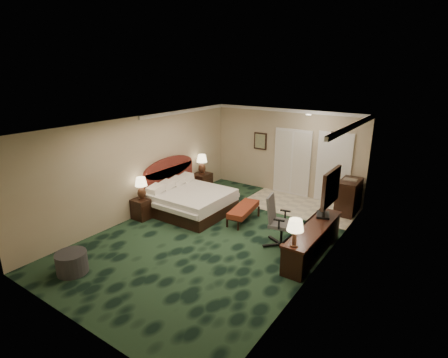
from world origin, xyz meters
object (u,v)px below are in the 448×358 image
Objects in this scene: nightstand_near at (143,208)px; desk_chair at (282,222)px; nightstand_far at (202,183)px; lamp_near at (141,188)px; desk at (313,241)px; bed at (192,202)px; ottoman at (72,263)px; minibar at (349,197)px; lamp_far at (202,164)px; tv at (324,202)px; bed_bench at (243,214)px.

desk_chair is (3.76, 0.69, 0.32)m from nightstand_near.
nightstand_near is 2.56m from nightstand_far.
lamp_near is 0.26× the size of desk.
bed is 3.28× the size of ottoman.
desk is 2.42× the size of minibar.
lamp_near is at bearing 179.34° from desk_chair.
minibar is (4.42, 0.92, -0.45)m from lamp_far.
lamp_near is (0.01, -0.00, 0.58)m from nightstand_near.
bed is 2.23× the size of tv.
nightstand_near is at bearing 107.08° from ottoman.
tv is (4.42, -1.19, 0.71)m from nightstand_far.
minibar is (4.45, 3.48, -0.37)m from lamp_near.
bed is at bearing 50.99° from lamp_near.
bed is 3.65m from desk.
nightstand_near is 0.58m from lamp_near.
lamp_near is 1.00× the size of ottoman.
desk is at bearing 9.02° from lamp_near.
desk is (4.48, 0.71, -0.52)m from lamp_near.
nightstand_near is 0.44× the size of bed_bench.
nightstand_far is at bearing 142.28° from desk_chair.
desk_chair reaches higher than lamp_near.
lamp_far reaches higher than lamp_near.
tv is at bearing -8.20° from bed_bench.
lamp_near is 0.51× the size of desk_chair.
desk_chair is (3.75, 0.69, -0.26)m from lamp_near.
lamp_far reaches higher than desk_chair.
ottoman is at bearing -137.69° from desk.
bed is at bearing -145.85° from minibar.
nightstand_far is (0.03, 2.56, 0.03)m from nightstand_near.
nightstand_far is at bearing 157.48° from desk.
lamp_far is at bearing 142.13° from desk_chair.
bed_bench is 2.24m from tv.
lamp_near is at bearing 106.90° from ottoman.
bed is 1.67× the size of desk_chair.
bed_bench is at bearing 143.97° from desk_chair.
bed reaches higher than nightstand_near.
lamp_far reaches higher than nightstand_near.
lamp_far reaches higher than ottoman.
bed is 3.61× the size of nightstand_near.
bed is 0.86× the size of desk.
desk_chair reaches higher than nightstand_near.
lamp_far is 5.31m from ottoman.
minibar reaches higher than bed.
lamp_near reaches higher than nightstand_far.
bed_bench is at bearing 29.57° from nightstand_near.
desk_chair is at bearing -33.78° from bed_bench.
desk_chair is (3.72, -1.87, -0.34)m from lamp_far.
tv reaches higher than desk_chair.
nightstand_near is 2.65m from lamp_far.
nightstand_far is 0.70× the size of tv.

